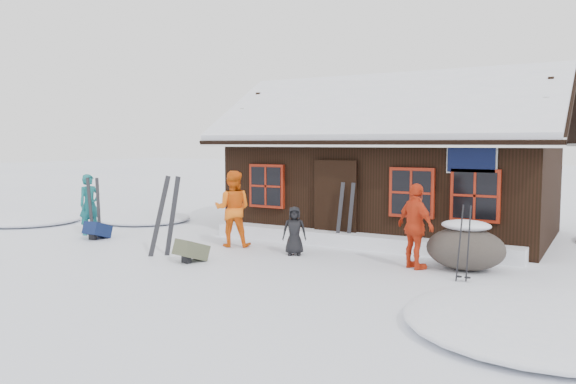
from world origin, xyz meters
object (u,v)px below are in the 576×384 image
at_px(backpack_blue, 98,233).
at_px(skier_crouched, 294,231).
at_px(backpack_olive, 191,254).
at_px(skier_orange_left, 233,209).
at_px(boulder, 466,247).
at_px(skier_orange_right, 416,226).
at_px(ski_pair_left, 166,217).
at_px(ski_poles, 464,244).
at_px(skier_teal, 90,204).

bearing_deg(backpack_blue, skier_crouched, 3.50).
distance_m(skier_crouched, backpack_olive, 2.31).
xyz_separation_m(skier_orange_left, boulder, (5.41, 0.23, -0.46)).
distance_m(skier_orange_right, ski_pair_left, 5.33).
height_order(skier_orange_right, ski_pair_left, ski_pair_left).
bearing_deg(backpack_blue, backpack_olive, -18.06).
bearing_deg(boulder, skier_orange_right, -156.38).
bearing_deg(ski_poles, backpack_olive, -167.80).
height_order(skier_crouched, backpack_olive, skier_crouched).
xyz_separation_m(skier_orange_left, skier_orange_right, (4.53, -0.16, -0.06)).
xyz_separation_m(ski_poles, backpack_olive, (-5.31, -1.15, -0.51)).
distance_m(backpack_blue, backpack_olive, 4.02).
relative_size(skier_orange_right, skier_crouched, 1.56).
height_order(skier_teal, ski_pair_left, ski_pair_left).
xyz_separation_m(skier_crouched, backpack_blue, (-5.42, -0.76, -0.38)).
height_order(ski_pair_left, ski_poles, ski_pair_left).
distance_m(ski_pair_left, backpack_olive, 1.13).
height_order(ski_poles, backpack_blue, ski_poles).
bearing_deg(ski_pair_left, ski_poles, -10.66).
distance_m(skier_teal, skier_orange_left, 4.40).
distance_m(ski_pair_left, backpack_blue, 3.23).
xyz_separation_m(skier_teal, boulder, (9.77, 0.76, -0.37)).
bearing_deg(backpack_olive, skier_orange_left, 111.31).
bearing_deg(ski_pair_left, skier_orange_left, 51.75).
height_order(skier_teal, skier_orange_left, skier_orange_left).
xyz_separation_m(skier_orange_left, backpack_blue, (-3.63, -0.93, -0.75)).
bearing_deg(skier_teal, backpack_olive, -94.18).
xyz_separation_m(boulder, ski_pair_left, (-5.98, -1.92, 0.42)).
height_order(skier_crouched, ski_pair_left, ski_pair_left).
xyz_separation_m(skier_teal, skier_crouched, (6.16, 0.36, -0.28)).
bearing_deg(ski_pair_left, boulder, -1.74).
height_order(boulder, ski_poles, ski_poles).
bearing_deg(skier_orange_left, skier_teal, -18.39).
bearing_deg(ski_poles, skier_orange_right, 151.68).
relative_size(skier_crouched, ski_pair_left, 0.59).
relative_size(skier_teal, backpack_blue, 2.77).
xyz_separation_m(skier_teal, skier_orange_right, (8.89, 0.38, 0.02)).
bearing_deg(ski_pair_left, skier_orange_right, -2.78).
bearing_deg(ski_pair_left, backpack_olive, -31.59).
bearing_deg(skier_orange_left, boulder, 157.08).
bearing_deg(boulder, backpack_blue, -172.69).
distance_m(skier_orange_right, boulder, 1.04).
height_order(skier_teal, skier_crouched, skier_teal).
bearing_deg(skier_orange_right, boulder, -123.08).
bearing_deg(ski_poles, skier_crouched, 171.65).
bearing_deg(backpack_blue, ski_pair_left, -18.50).
height_order(skier_teal, backpack_blue, skier_teal).
distance_m(skier_orange_left, skier_orange_right, 4.53).
bearing_deg(backpack_olive, skier_crouched, 61.16).
distance_m(boulder, backpack_blue, 9.11).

